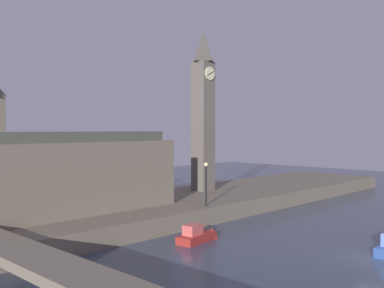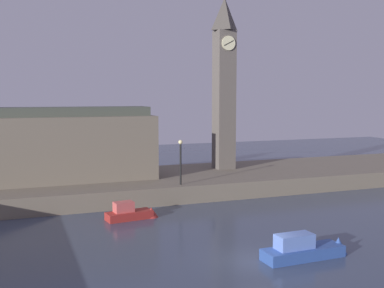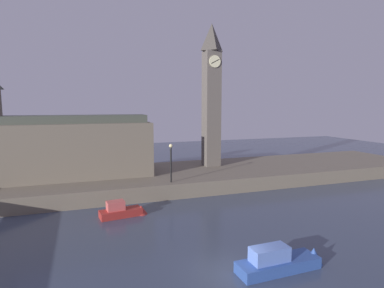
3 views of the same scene
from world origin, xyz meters
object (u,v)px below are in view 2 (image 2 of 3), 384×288
parliament_hall (57,144)px  clock_tower (224,82)px  boat_dinghy_red (134,213)px  streetlamp (181,157)px  boat_tour_blue (310,249)px

parliament_hall → clock_tower: bearing=4.1°
parliament_hall → boat_dinghy_red: size_ratio=3.99×
parliament_hall → streetlamp: (9.56, -5.63, -0.85)m
streetlamp → boat_dinghy_red: (-5.01, -3.93, -3.44)m
boat_dinghy_red → boat_tour_blue: boat_tour_blue is taller
parliament_hall → boat_dinghy_red: (4.55, -9.57, -4.29)m
clock_tower → boat_tour_blue: clock_tower is taller
parliament_hall → streetlamp: bearing=-30.5°
clock_tower → boat_dinghy_red: (-12.08, -10.77, -9.94)m
clock_tower → parliament_hall: size_ratio=1.06×
boat_dinghy_red → boat_tour_blue: (7.25, -11.55, 0.05)m
parliament_hall → boat_tour_blue: size_ratio=3.00×
boat_dinghy_red → parliament_hall: bearing=115.4°
boat_dinghy_red → streetlamp: bearing=38.1°
parliament_hall → boat_tour_blue: 24.56m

